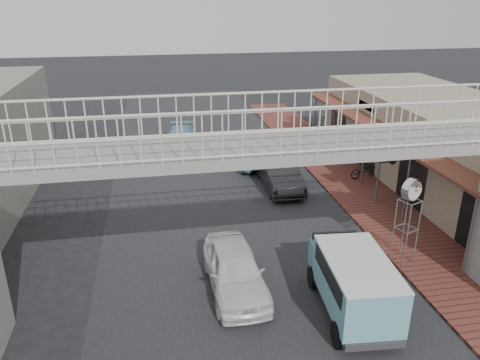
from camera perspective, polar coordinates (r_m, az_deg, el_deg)
name	(u,v)px	position (r m, az deg, el deg)	size (l,w,h in m)	color
ground	(240,250)	(17.19, 0.02, -8.53)	(120.00, 120.00, 0.00)	black
road_strip	(240,250)	(17.18, 0.02, -8.52)	(10.00, 60.00, 0.01)	black
sidewalk	(371,202)	(21.65, 15.68, -2.57)	(3.00, 40.00, 0.10)	brown
shophouse_row	(456,148)	(24.03, 24.79, 3.62)	(7.20, 18.00, 4.00)	gray
footbridge	(268,221)	(12.23, 3.47, -4.95)	(16.40, 2.40, 6.34)	gray
white_hatchback	(235,270)	(14.77, -0.62, -10.89)	(1.65, 4.10, 1.40)	white
dark_sedan	(279,173)	(22.40, 4.77, 0.90)	(1.54, 4.41, 1.45)	black
angkot_curb	(253,149)	(25.83, 1.64, 3.77)	(2.31, 5.01, 1.39)	#77B6CE
angkot_far	(180,140)	(28.01, -7.28, 4.90)	(1.78, 4.37, 1.27)	#73AEC8
angkot_van	(354,278)	(13.86, 13.74, -11.55)	(2.06, 3.99, 1.89)	black
motorcycle_near	(364,170)	(24.08, 14.92, 1.18)	(0.54, 1.55, 0.82)	black
motorcycle_far	(305,130)	(30.00, 7.88, 6.03)	(0.51, 1.82, 1.09)	black
street_clock	(411,194)	(16.18, 20.13, -1.59)	(0.78, 0.76, 3.04)	#59595B
arrow_sign	(396,154)	(21.01, 18.49, 3.06)	(1.60, 1.01, 2.77)	#59595B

